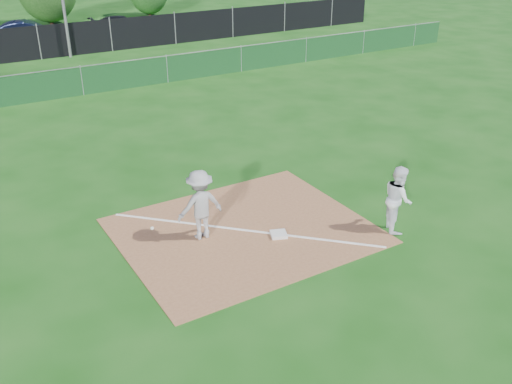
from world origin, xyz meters
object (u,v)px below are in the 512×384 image
play_at_first (200,205)px  car_mid (28,32)px  first_base (279,234)px  runner (398,198)px  car_right (123,25)px

play_at_first → car_mid: 26.45m
first_base → runner: (2.72, -1.20, 0.79)m
car_mid → car_right: (5.87, -0.32, -0.07)m
runner → car_mid: size_ratio=0.42×
play_at_first → first_base: bearing=-30.0°
play_at_first → runner: size_ratio=1.16×
play_at_first → car_mid: bearing=87.0°
runner → car_right: bearing=23.6°
first_base → runner: runner is taller
play_at_first → runner: 4.86m
play_at_first → car_right: play_at_first is taller
first_base → car_right: size_ratio=0.09×
first_base → car_mid: car_mid is taller
first_base → car_mid: 27.36m
first_base → car_right: (5.62, 27.03, 0.55)m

